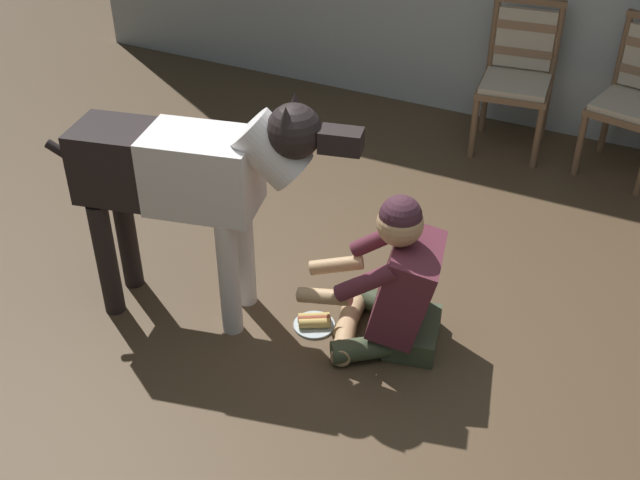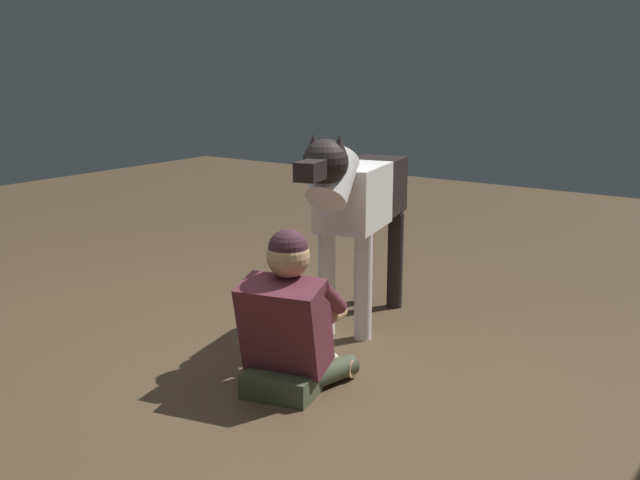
% 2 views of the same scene
% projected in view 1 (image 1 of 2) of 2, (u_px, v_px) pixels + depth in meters
% --- Properties ---
extents(ground_plane, '(13.04, 13.04, 0.00)m').
position_uv_depth(ground_plane, '(374.00, 375.00, 3.63)').
color(ground_plane, brown).
extents(dining_chair_left_of_pair, '(0.51, 0.51, 0.98)m').
position_uv_depth(dining_chair_left_of_pair, '(519.00, 69.00, 5.21)').
color(dining_chair_left_of_pair, brown).
rests_on(dining_chair_left_of_pair, ground).
extents(person_sitting_on_floor, '(0.72, 0.57, 0.80)m').
position_uv_depth(person_sitting_on_floor, '(395.00, 285.00, 3.65)').
color(person_sitting_on_floor, '#465137').
rests_on(person_sitting_on_floor, ground).
extents(large_dog, '(1.48, 0.51, 1.21)m').
position_uv_depth(large_dog, '(191.00, 177.00, 3.59)').
color(large_dog, white).
rests_on(large_dog, ground).
extents(hot_dog_on_plate, '(0.21, 0.21, 0.06)m').
position_uv_depth(hot_dog_on_plate, '(314.00, 322.00, 3.90)').
color(hot_dog_on_plate, silver).
rests_on(hot_dog_on_plate, ground).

